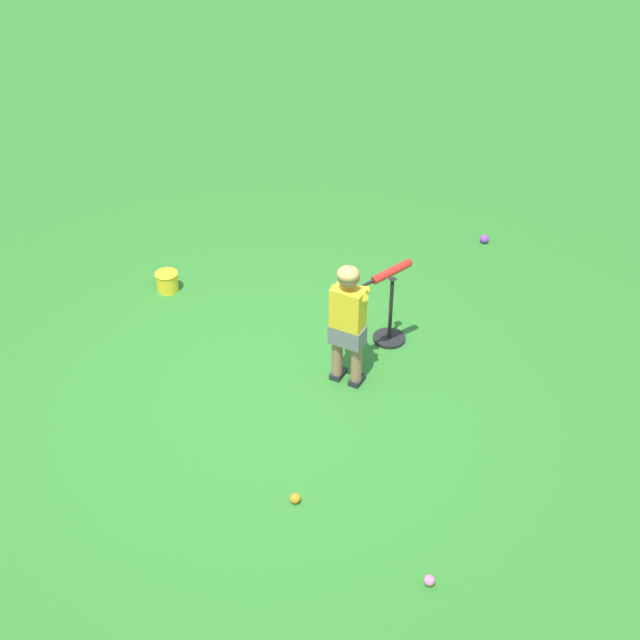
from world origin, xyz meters
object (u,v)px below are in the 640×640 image
at_px(play_ball_by_bucket, 429,580).
at_px(batting_tee, 390,330).
at_px(toy_bucket, 167,281).
at_px(child_batter, 350,313).
at_px(play_ball_behind_batter, 484,239).
at_px(play_ball_far_right, 295,498).

xyz_separation_m(play_ball_by_bucket, batting_tee, (1.74, 1.85, 0.07)).
relative_size(play_ball_by_bucket, toy_bucket, 0.34).
bearing_deg(child_batter, play_ball_behind_batter, 11.59).
height_order(play_ball_far_right, batting_tee, batting_tee).
bearing_deg(play_ball_far_right, play_ball_by_bucket, -83.93).
bearing_deg(play_ball_far_right, play_ball_behind_batter, 17.31).
distance_m(child_batter, play_ball_by_bucket, 2.15).
bearing_deg(play_ball_behind_batter, toy_bucket, 150.66).
distance_m(play_ball_far_right, play_ball_by_bucket, 1.09).
bearing_deg(batting_tee, toy_bucket, 113.82).
xyz_separation_m(play_ball_behind_batter, batting_tee, (-1.92, -0.40, 0.06)).
height_order(play_ball_far_right, toy_bucket, toy_bucket).
xyz_separation_m(play_ball_far_right, batting_tee, (1.86, 0.77, 0.07)).
xyz_separation_m(play_ball_by_bucket, toy_bucket, (0.87, 3.82, 0.06)).
relative_size(child_batter, play_ball_far_right, 14.69).
bearing_deg(play_ball_behind_batter, batting_tee, -168.14).
bearing_deg(child_batter, toy_bucket, 96.52).
distance_m(play_ball_behind_batter, batting_tee, 1.96).
bearing_deg(batting_tee, child_batter, -169.22).
bearing_deg(play_ball_by_bucket, child_batter, 57.33).
bearing_deg(child_batter, play_ball_by_bucket, -122.67).
xyz_separation_m(play_ball_behind_batter, play_ball_by_bucket, (-3.66, -2.26, -0.01)).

